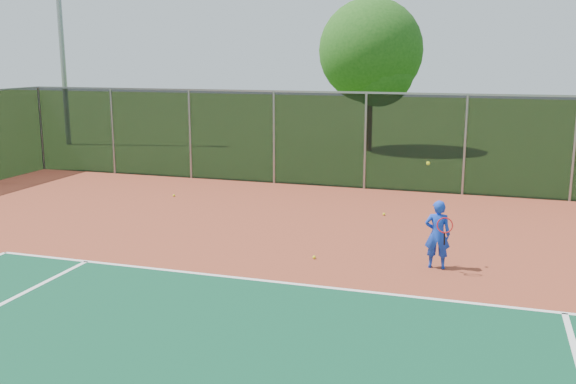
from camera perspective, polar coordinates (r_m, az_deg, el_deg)
name	(u,v)px	position (r m, az deg, el deg)	size (l,w,h in m)	color
court_apron	(433,323)	(10.50, 12.80, -11.32)	(30.00, 20.00, 0.02)	#993F27
fence_back	(465,144)	(19.82, 15.46, 4.15)	(30.00, 0.06, 3.03)	black
tennis_player	(438,234)	(12.88, 13.15, -3.67)	(0.59, 0.59, 2.10)	blue
practice_ball_2	(384,214)	(17.01, 8.53, -1.96)	(0.07, 0.07, 0.07)	yellow
practice_ball_3	(174,195)	(19.37, -10.10, -0.31)	(0.07, 0.07, 0.07)	yellow
practice_ball_4	(314,257)	(13.28, 2.34, -5.81)	(0.07, 0.07, 0.07)	yellow
tree_back_left	(373,55)	(28.54, 7.53, 11.94)	(4.50, 4.50, 6.61)	#392514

